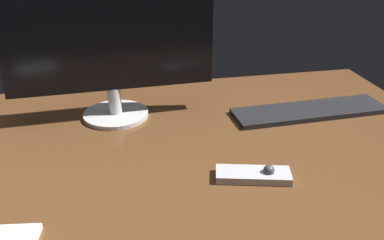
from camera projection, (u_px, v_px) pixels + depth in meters
desk at (176, 148)px, 102.02cm from camera, size 140.00×84.00×2.00cm
monitor at (109, 31)px, 105.36cm from camera, size 53.61×17.68×42.28cm
keyboard at (310, 111)px, 117.26cm from camera, size 43.80×13.04×1.38cm
media_remote at (255, 175)px, 88.17cm from camera, size 16.53×9.22×3.27cm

